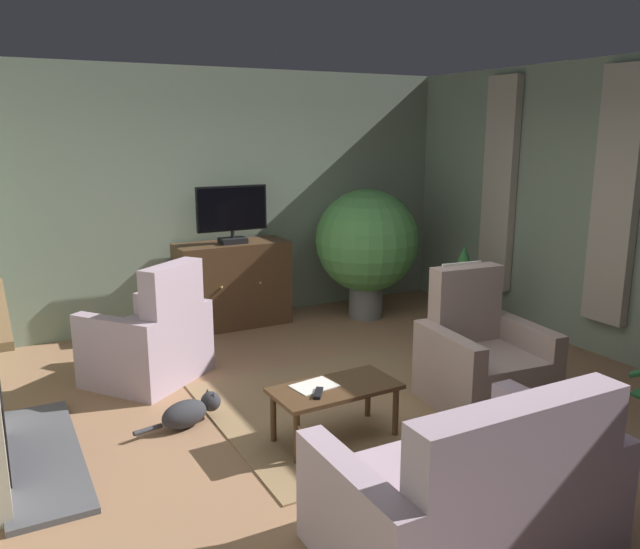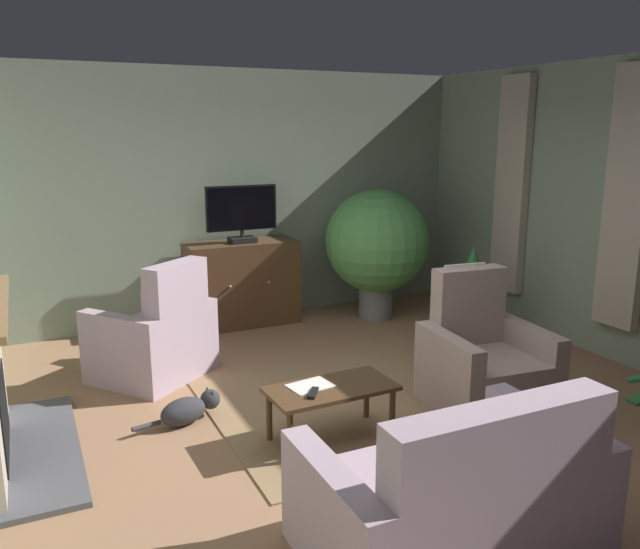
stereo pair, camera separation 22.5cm
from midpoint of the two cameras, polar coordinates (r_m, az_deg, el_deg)
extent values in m
cube|color=#936B4C|center=(5.06, 4.21, -12.80)|extent=(6.29, 6.52, 0.04)
cube|color=gray|center=(7.36, -7.24, 6.92)|extent=(6.29, 0.10, 2.82)
cube|color=gray|center=(6.55, 27.20, 4.84)|extent=(0.10, 6.52, 2.82)
cube|color=#B2A393|center=(6.45, 26.70, 6.06)|extent=(0.10, 0.44, 2.37)
cube|color=#B2A393|center=(7.46, 17.63, 7.59)|extent=(0.10, 0.44, 2.37)
cube|color=#8E704C|center=(5.20, 3.95, -11.71)|extent=(2.12, 2.03, 0.01)
cube|color=#4C4C51|center=(4.88, -22.48, -14.33)|extent=(0.50, 1.67, 0.04)
cube|color=#352315|center=(7.32, -6.02, -4.16)|extent=(1.17, 0.45, 0.06)
cube|color=#4C331E|center=(7.20, -6.10, -0.79)|extent=(1.23, 0.51, 0.95)
sphere|color=tan|center=(6.87, -7.12, -1.07)|extent=(0.03, 0.03, 0.03)
sphere|color=tan|center=(7.02, -3.68, -0.70)|extent=(0.03, 0.03, 0.03)
cube|color=black|center=(7.05, -6.07, 3.10)|extent=(0.28, 0.20, 0.06)
cylinder|color=black|center=(7.04, -6.08, 3.66)|extent=(0.04, 0.04, 0.08)
cube|color=black|center=(7.00, -6.14, 5.95)|extent=(0.79, 0.05, 0.49)
cube|color=black|center=(6.97, -6.06, 5.93)|extent=(0.75, 0.01, 0.45)
cube|color=#4C331E|center=(4.55, 2.45, -10.18)|extent=(0.92, 0.48, 0.03)
cylinder|color=#4C331E|center=(4.96, 5.51, -10.74)|extent=(0.04, 0.04, 0.37)
cylinder|color=#4C331E|center=(4.61, -3.15, -12.61)|extent=(0.04, 0.04, 0.37)
cylinder|color=#4C331E|center=(4.69, 7.88, -12.24)|extent=(0.04, 0.04, 0.37)
cylinder|color=#4C331E|center=(4.32, -1.17, -14.43)|extent=(0.04, 0.04, 0.37)
cube|color=black|center=(4.41, 0.87, -10.57)|extent=(0.14, 0.17, 0.02)
cube|color=silver|center=(4.55, 0.56, -9.94)|extent=(0.33, 0.26, 0.01)
cube|color=#AD93A3|center=(3.66, 13.22, -20.04)|extent=(1.21, 0.93, 0.40)
cube|color=#AD93A3|center=(3.19, 17.91, -15.72)|extent=(1.21, 0.20, 0.55)
cube|color=#AD93A3|center=(3.28, 3.23, -21.70)|extent=(0.15, 0.93, 0.62)
cube|color=#AD93A3|center=(4.02, 21.23, -15.63)|extent=(0.15, 0.93, 0.62)
cube|color=tan|center=(3.56, 18.25, -15.41)|extent=(0.37, 0.14, 0.36)
cube|color=#AD93A3|center=(5.91, -13.75, -6.66)|extent=(1.00, 1.03, 0.46)
cube|color=#AD93A3|center=(5.55, -11.60, -2.04)|extent=(0.62, 0.53, 0.61)
cube|color=#AD93A3|center=(5.61, -16.40, -6.81)|extent=(0.59, 0.72, 0.66)
cube|color=#AD93A3|center=(6.15, -11.44, -4.76)|extent=(0.59, 0.72, 0.66)
cube|color=#A3897F|center=(5.28, 15.91, -9.24)|extent=(0.67, 0.87, 0.45)
cube|color=#A3897F|center=(5.36, 14.28, -2.72)|extent=(0.61, 0.23, 0.63)
cube|color=#A3897F|center=(5.46, 19.12, -7.60)|extent=(0.20, 0.83, 0.65)
cube|color=#A3897F|center=(5.05, 12.58, -8.87)|extent=(0.20, 0.83, 0.65)
cube|color=white|center=(5.36, 13.99, -0.32)|extent=(0.38, 0.05, 0.24)
cylinder|color=#3D4C5B|center=(6.99, 14.18, -4.26)|extent=(0.37, 0.37, 0.31)
cone|color=#2D6B33|center=(6.86, 14.41, -0.33)|extent=(0.51, 0.51, 0.68)
cylinder|color=slate|center=(7.50, 5.86, -2.43)|extent=(0.39, 0.39, 0.39)
sphere|color=#4C8E47|center=(7.34, 5.99, 3.00)|extent=(1.19, 1.19, 1.19)
ellipsoid|color=#2D2D33|center=(4.96, -10.84, -11.97)|extent=(0.41, 0.30, 0.20)
sphere|color=#2D2D33|center=(5.06, -8.53, -11.00)|extent=(0.15, 0.15, 0.15)
cone|color=#2D2D33|center=(5.06, -8.81, -10.10)|extent=(0.04, 0.04, 0.04)
cone|color=#2D2D33|center=(5.00, -8.30, -10.40)|extent=(0.04, 0.04, 0.04)
cylinder|color=#2D2D33|center=(4.90, -13.99, -13.03)|extent=(0.22, 0.09, 0.05)
camera|label=1|loc=(0.11, -88.69, 0.30)|focal=35.74mm
camera|label=2|loc=(0.11, 91.31, -0.30)|focal=35.74mm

